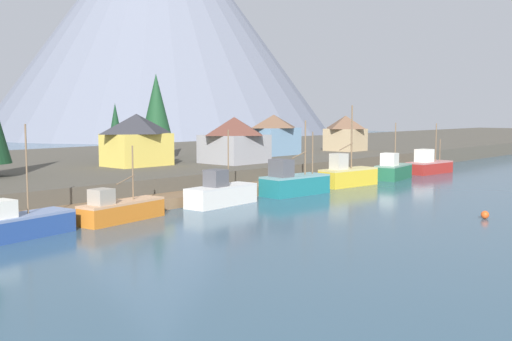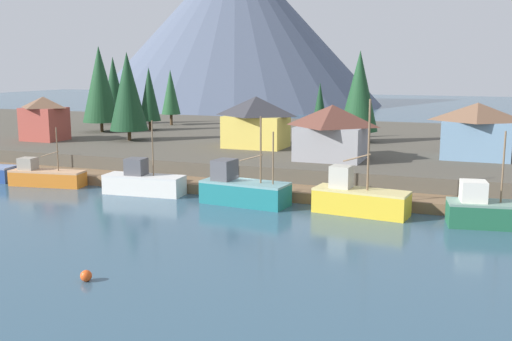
% 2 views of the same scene
% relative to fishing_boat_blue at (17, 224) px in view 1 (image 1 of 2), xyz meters
% --- Properties ---
extents(ground_plane, '(400.00, 400.00, 1.00)m').
position_rel_fishing_boat_blue_xyz_m(ground_plane, '(32.23, 22.10, -1.56)').
color(ground_plane, '#335166').
extents(dock, '(80.00, 4.00, 1.60)m').
position_rel_fishing_boat_blue_xyz_m(dock, '(32.23, 4.09, -0.56)').
color(dock, brown).
rests_on(dock, ground_plane).
extents(shoreline_bank, '(400.00, 56.00, 2.50)m').
position_rel_fishing_boat_blue_xyz_m(shoreline_bank, '(32.23, 34.10, 0.19)').
color(shoreline_bank, '#4C473D').
rests_on(shoreline_bank, ground_plane).
extents(mountain_central_peak, '(130.73, 130.73, 89.86)m').
position_rel_fishing_boat_blue_xyz_m(mountain_central_peak, '(131.65, 145.37, 43.87)').
color(mountain_central_peak, slate).
rests_on(mountain_central_peak, ground_plane).
extents(fishing_boat_blue, '(8.43, 3.84, 8.38)m').
position_rel_fishing_boat_blue_xyz_m(fishing_boat_blue, '(0.00, 0.00, 0.00)').
color(fishing_boat_blue, navy).
rests_on(fishing_boat_blue, ground_plane).
extents(fishing_boat_orange, '(8.43, 3.44, 6.37)m').
position_rel_fishing_boat_blue_xyz_m(fishing_boat_orange, '(9.26, 0.23, -0.05)').
color(fishing_boat_orange, '#CC6B1E').
rests_on(fishing_boat_orange, ground_plane).
extents(fishing_boat_white, '(8.35, 3.17, 7.48)m').
position_rel_fishing_boat_blue_xyz_m(fishing_boat_white, '(21.38, 0.38, 0.14)').
color(fishing_boat_white, silver).
rests_on(fishing_boat_white, ground_plane).
extents(fishing_boat_teal, '(8.45, 3.94, 8.28)m').
position_rel_fishing_boat_blue_xyz_m(fishing_boat_teal, '(32.37, -0.01, 0.29)').
color(fishing_boat_teal, '#196B70').
rests_on(fishing_boat_teal, ground_plane).
extents(fishing_boat_yellow, '(8.44, 3.67, 10.03)m').
position_rel_fishing_boat_blue_xyz_m(fishing_boat_yellow, '(43.30, 0.14, 0.28)').
color(fishing_boat_yellow, gold).
rests_on(fishing_boat_yellow, ground_plane).
extents(fishing_boat_green, '(7.34, 4.05, 7.74)m').
position_rel_fishing_boat_blue_xyz_m(fishing_boat_green, '(53.94, -0.12, 0.21)').
color(fishing_boat_green, '#1E5B3D').
rests_on(fishing_boat_green, ground_plane).
extents(fishing_boat_red, '(8.43, 3.83, 7.47)m').
position_rel_fishing_boat_blue_xyz_m(fishing_boat_red, '(64.75, 0.05, 0.15)').
color(fishing_boat_red, maroon).
rests_on(fishing_boat_red, ground_plane).
extents(house_tan, '(5.75, 5.89, 6.06)m').
position_rel_fishing_boat_blue_xyz_m(house_tan, '(68.45, 17.55, 4.54)').
color(house_tan, tan).
rests_on(house_tan, shoreline_bank).
extents(house_yellow, '(7.95, 5.67, 6.49)m').
position_rel_fishing_boat_blue_xyz_m(house_yellow, '(25.98, 19.96, 4.76)').
color(house_yellow, gold).
rests_on(house_yellow, shoreline_bank).
extents(house_grey, '(7.57, 7.20, 6.06)m').
position_rel_fishing_boat_blue_xyz_m(house_grey, '(37.35, 14.04, 4.54)').
color(house_grey, gray).
rests_on(house_grey, shoreline_bank).
extents(house_blue, '(7.64, 5.55, 6.28)m').
position_rel_fishing_boat_blue_xyz_m(house_blue, '(52.34, 20.02, 4.65)').
color(house_blue, '#6689A8').
rests_on(house_blue, shoreline_bank).
extents(conifer_mid_left, '(5.20, 5.20, 12.34)m').
position_rel_fishing_boat_blue_xyz_m(conifer_mid_left, '(37.10, 29.84, 8.37)').
color(conifer_mid_left, '#4C3823').
rests_on(conifer_mid_left, shoreline_bank).
extents(conifer_mid_right, '(2.38, 2.38, 7.99)m').
position_rel_fishing_boat_blue_xyz_m(conifer_mid_right, '(31.14, 31.75, 6.13)').
color(conifer_mid_right, '#4C3823').
rests_on(conifer_mid_right, shoreline_bank).
extents(channel_buoy, '(0.70, 0.70, 0.70)m').
position_rel_fishing_boat_blue_xyz_m(channel_buoy, '(31.35, -22.17, -0.71)').
color(channel_buoy, '#E04C19').
rests_on(channel_buoy, ground_plane).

